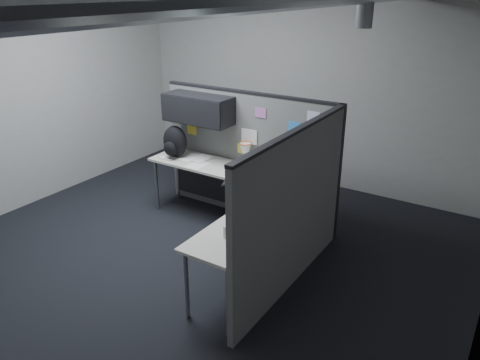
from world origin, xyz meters
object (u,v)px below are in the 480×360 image
Objects in this scene: phone at (247,220)px; backpack at (175,142)px; keyboard at (244,185)px; monitor at (294,162)px; desk at (238,190)px.

backpack is at bearing 165.49° from phone.
phone reaches higher than keyboard.
phone is at bearing -34.09° from keyboard.
monitor is 2.17× the size of phone.
desk is 0.23m from keyboard.
desk is at bearing 163.90° from keyboard.
desk is 1.20m from backpack.
phone is at bearing -22.35° from backpack.
backpack is at bearing -173.93° from keyboard.
keyboard is at bearing -6.58° from backpack.
backpack reaches higher than phone.
keyboard is (-0.40, -0.42, -0.22)m from monitor.
desk is at bearing -156.31° from monitor.
phone is 2.08m from backpack.
backpack is (-1.13, 0.24, 0.32)m from desk.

